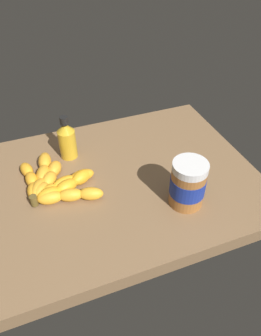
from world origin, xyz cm
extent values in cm
cube|color=brown|center=(0.00, 0.00, -2.21)|extent=(82.33, 60.36, 4.42)
ellipsoid|color=gold|center=(18.42, 2.50, 1.76)|extent=(7.06, 4.30, 3.53)
ellipsoid|color=gold|center=(13.16, 3.41, 1.76)|extent=(7.30, 4.92, 3.53)
ellipsoid|color=gold|center=(8.02, 4.86, 1.76)|extent=(7.47, 5.50, 3.53)
ellipsoid|color=orange|center=(18.53, 1.24, 1.89)|extent=(7.11, 4.93, 3.78)
ellipsoid|color=orange|center=(13.51, -0.13, 1.89)|extent=(7.43, 5.78, 3.78)
ellipsoid|color=orange|center=(8.78, -2.30, 1.89)|extent=(7.54, 6.49, 3.78)
ellipsoid|color=orange|center=(18.80, 0.04, 1.71)|extent=(7.68, 6.21, 3.42)
ellipsoid|color=orange|center=(13.73, -2.01, 1.71)|extent=(7.56, 5.22, 3.42)
ellipsoid|color=orange|center=(8.35, -3.03, 1.71)|extent=(7.16, 4.03, 3.42)
ellipsoid|color=orange|center=(20.12, -0.91, 1.86)|extent=(6.56, 6.81, 3.71)
ellipsoid|color=orange|center=(17.37, -4.61, 1.86)|extent=(6.26, 6.86, 3.71)
ellipsoid|color=orange|center=(15.10, -8.62, 1.86)|extent=(5.87, 6.82, 3.71)
ellipsoid|color=gold|center=(20.69, -1.98, 1.88)|extent=(6.49, 8.16, 3.76)
ellipsoid|color=gold|center=(18.58, -7.36, 1.88)|extent=(5.77, 8.04, 3.76)
ellipsoid|color=gold|center=(17.20, -12.98, 1.88)|extent=(4.95, 7.79, 3.76)
ellipsoid|color=orange|center=(22.13, -1.85, 1.66)|extent=(3.97, 6.28, 3.31)
ellipsoid|color=orange|center=(22.02, -6.58, 1.66)|extent=(3.69, 6.14, 3.31)
ellipsoid|color=orange|center=(22.75, -11.25, 1.66)|extent=(4.65, 6.56, 3.31)
cylinder|color=brown|center=(22.57, 2.00, 1.80)|extent=(2.00, 2.00, 3.00)
cylinder|color=#9E602D|center=(-15.03, 14.94, 5.55)|extent=(8.94, 8.94, 11.10)
cylinder|color=navy|center=(-15.03, 14.94, 6.10)|extent=(9.12, 9.12, 4.99)
cylinder|color=silver|center=(-15.03, 14.94, 12.11)|extent=(8.98, 8.98, 2.03)
cylinder|color=gold|center=(9.44, -15.38, 4.59)|extent=(5.29, 5.29, 9.18)
cone|color=gold|center=(9.44, -15.38, 10.48)|extent=(5.29, 5.29, 2.60)
cylinder|color=black|center=(9.44, -15.38, 12.93)|extent=(2.40, 2.40, 2.30)
camera|label=1|loc=(19.62, 64.82, 62.86)|focal=34.35mm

